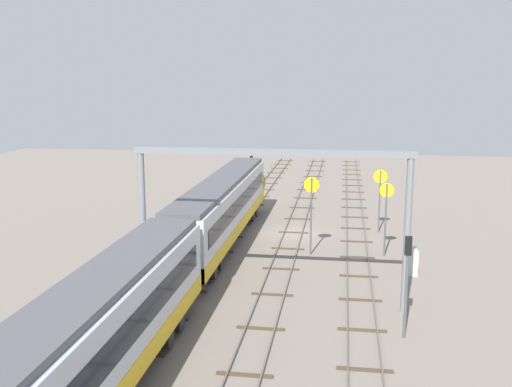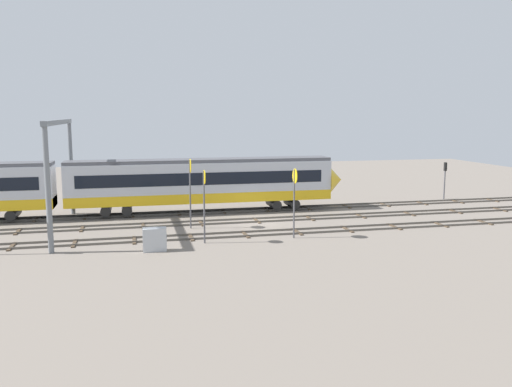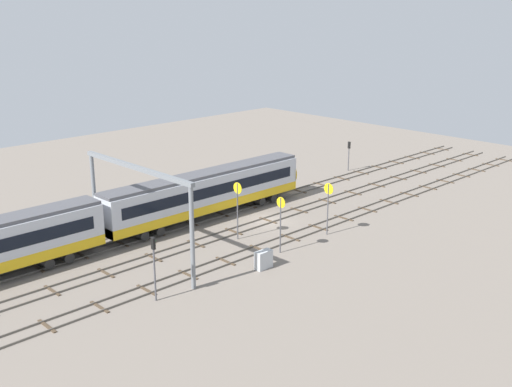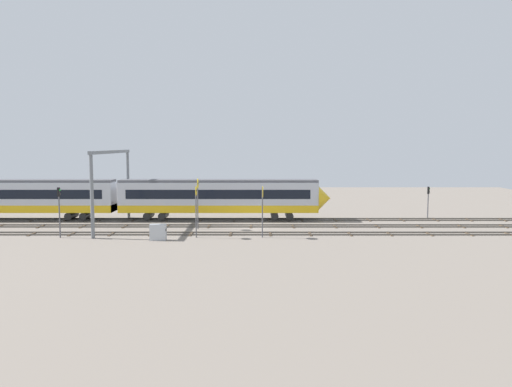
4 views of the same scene
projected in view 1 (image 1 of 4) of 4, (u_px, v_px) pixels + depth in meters
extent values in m
plane|color=slate|center=(293.00, 233.00, 47.57)|extent=(105.92, 105.92, 0.00)
cube|color=#59544C|center=(365.00, 235.00, 46.73)|extent=(89.92, 0.07, 0.16)
cube|color=#59544C|center=(347.00, 234.00, 46.94)|extent=(89.92, 0.07, 0.16)
cube|color=#473828|center=(365.00, 370.00, 25.01)|extent=(0.24, 2.40, 0.08)
cube|color=#473828|center=(362.00, 330.00, 28.98)|extent=(0.24, 2.40, 0.08)
cube|color=#473828|center=(360.00, 300.00, 32.95)|extent=(0.24, 2.40, 0.08)
cube|color=#473828|center=(359.00, 276.00, 36.92)|extent=(0.24, 2.40, 0.08)
cube|color=#473828|center=(357.00, 257.00, 40.89)|extent=(0.24, 2.40, 0.08)
cube|color=#473828|center=(356.00, 242.00, 44.86)|extent=(0.24, 2.40, 0.08)
cube|color=#473828|center=(355.00, 228.00, 48.83)|extent=(0.24, 2.40, 0.08)
cube|color=#473828|center=(355.00, 217.00, 52.79)|extent=(0.24, 2.40, 0.08)
cube|color=#473828|center=(354.00, 208.00, 56.76)|extent=(0.24, 2.40, 0.08)
cube|color=#473828|center=(354.00, 199.00, 60.73)|extent=(0.24, 2.40, 0.08)
cube|color=#473828|center=(353.00, 192.00, 64.70)|extent=(0.24, 2.40, 0.08)
cube|color=#473828|center=(353.00, 186.00, 68.67)|extent=(0.24, 2.40, 0.08)
cube|color=#473828|center=(352.00, 180.00, 72.64)|extent=(0.24, 2.40, 0.08)
cube|color=#473828|center=(352.00, 175.00, 76.61)|extent=(0.24, 2.40, 0.08)
cube|color=#473828|center=(352.00, 170.00, 80.58)|extent=(0.24, 2.40, 0.08)
cube|color=#473828|center=(351.00, 166.00, 84.55)|extent=(0.24, 2.40, 0.08)
cube|color=#473828|center=(351.00, 162.00, 88.52)|extent=(0.24, 2.40, 0.08)
cube|color=#59544C|center=(302.00, 232.00, 47.45)|extent=(89.92, 0.07, 0.16)
cube|color=#59544C|center=(285.00, 232.00, 47.66)|extent=(89.92, 0.07, 0.16)
cube|color=#473828|center=(245.00, 375.00, 24.58)|extent=(0.24, 2.40, 0.08)
cube|color=#473828|center=(261.00, 328.00, 29.18)|extent=(0.24, 2.40, 0.08)
cube|color=#473828|center=(272.00, 295.00, 33.77)|extent=(0.24, 2.40, 0.08)
cube|color=#473828|center=(281.00, 269.00, 38.37)|extent=(0.24, 2.40, 0.08)
cube|color=#473828|center=(288.00, 249.00, 42.97)|extent=(0.24, 2.40, 0.08)
cube|color=#473828|center=(293.00, 232.00, 47.56)|extent=(0.24, 2.40, 0.08)
cube|color=#473828|center=(298.00, 219.00, 52.16)|extent=(0.24, 2.40, 0.08)
cube|color=#473828|center=(302.00, 208.00, 56.75)|extent=(0.24, 2.40, 0.08)
cube|color=#473828|center=(305.00, 198.00, 61.35)|extent=(0.24, 2.40, 0.08)
cube|color=#473828|center=(308.00, 190.00, 65.95)|extent=(0.24, 2.40, 0.08)
cube|color=#473828|center=(310.00, 183.00, 70.54)|extent=(0.24, 2.40, 0.08)
cube|color=#473828|center=(313.00, 176.00, 75.14)|extent=(0.24, 2.40, 0.08)
cube|color=#473828|center=(314.00, 171.00, 79.73)|extent=(0.24, 2.40, 0.08)
cube|color=#473828|center=(316.00, 166.00, 84.33)|extent=(0.24, 2.40, 0.08)
cube|color=#473828|center=(318.00, 161.00, 88.93)|extent=(0.24, 2.40, 0.08)
cube|color=#59544C|center=(241.00, 230.00, 48.17)|extent=(89.92, 0.07, 0.16)
cube|color=#59544C|center=(224.00, 229.00, 48.38)|extent=(89.92, 0.07, 0.16)
cube|color=#473828|center=(140.00, 354.00, 26.45)|extent=(0.24, 2.40, 0.08)
cube|color=#473828|center=(167.00, 318.00, 30.42)|extent=(0.24, 2.40, 0.08)
cube|color=#473828|center=(187.00, 291.00, 34.39)|extent=(0.24, 2.40, 0.08)
cube|color=#473828|center=(204.00, 269.00, 38.36)|extent=(0.24, 2.40, 0.08)
cube|color=#473828|center=(217.00, 251.00, 42.33)|extent=(0.24, 2.40, 0.08)
cube|color=#473828|center=(228.00, 237.00, 46.30)|extent=(0.24, 2.40, 0.08)
cube|color=#473828|center=(237.00, 224.00, 50.27)|extent=(0.24, 2.40, 0.08)
cube|color=#473828|center=(245.00, 214.00, 54.24)|extent=(0.24, 2.40, 0.08)
cube|color=#473828|center=(252.00, 205.00, 58.21)|extent=(0.24, 2.40, 0.08)
cube|color=#473828|center=(258.00, 197.00, 62.18)|extent=(0.24, 2.40, 0.08)
cube|color=#473828|center=(263.00, 190.00, 66.15)|extent=(0.24, 2.40, 0.08)
cube|color=#473828|center=(268.00, 183.00, 70.12)|extent=(0.24, 2.40, 0.08)
cube|color=#473828|center=(272.00, 178.00, 74.08)|extent=(0.24, 2.40, 0.08)
cube|color=#473828|center=(276.00, 173.00, 78.05)|extent=(0.24, 2.40, 0.08)
cube|color=#473828|center=(279.00, 168.00, 82.02)|extent=(0.24, 2.40, 0.08)
cube|color=#473828|center=(282.00, 164.00, 85.99)|extent=(0.24, 2.40, 0.08)
cube|color=#473828|center=(285.00, 161.00, 89.96)|extent=(0.24, 2.40, 0.08)
cube|color=#B7BCC6|center=(223.00, 207.00, 43.91)|extent=(24.00, 2.90, 3.60)
cube|color=gold|center=(223.00, 224.00, 44.16)|extent=(24.00, 2.94, 0.90)
cube|color=#4C4C51|center=(222.00, 181.00, 43.54)|extent=(24.00, 2.50, 0.30)
cube|color=black|center=(242.00, 201.00, 43.61)|extent=(22.00, 0.04, 1.10)
cube|color=black|center=(203.00, 200.00, 44.04)|extent=(22.00, 0.04, 1.10)
cylinder|color=black|center=(195.00, 272.00, 36.00)|extent=(0.90, 2.70, 0.90)
cylinder|color=black|center=(202.00, 263.00, 37.75)|extent=(0.90, 2.70, 0.90)
cylinder|color=black|center=(239.00, 216.00, 50.92)|extent=(0.90, 2.70, 0.90)
cylinder|color=black|center=(242.00, 211.00, 52.66)|extent=(0.90, 2.70, 0.90)
cube|color=#B7BCC6|center=(73.00, 360.00, 19.82)|extent=(24.00, 2.90, 3.60)
cube|color=#4C4C51|center=(70.00, 306.00, 19.45)|extent=(24.00, 2.50, 0.30)
cube|color=black|center=(114.00, 351.00, 19.53)|extent=(22.00, 0.04, 1.10)
cube|color=black|center=(32.00, 346.00, 19.95)|extent=(22.00, 0.04, 1.10)
cylinder|color=black|center=(143.00, 337.00, 26.83)|extent=(0.90, 2.70, 0.90)
cylinder|color=black|center=(155.00, 322.00, 28.58)|extent=(0.90, 2.70, 0.90)
cone|color=gold|center=(250.00, 180.00, 56.37)|extent=(1.60, 3.24, 3.24)
cylinder|color=slate|center=(407.00, 237.00, 30.67)|extent=(0.36, 0.36, 8.22)
cylinder|color=slate|center=(143.00, 227.00, 32.75)|extent=(0.36, 0.36, 8.22)
cube|color=slate|center=(271.00, 152.00, 30.90)|extent=(0.40, 14.89, 0.35)
cylinder|color=#4C4C51|center=(311.00, 217.00, 41.19)|extent=(0.12, 0.12, 5.48)
cylinder|color=yellow|center=(312.00, 185.00, 40.80)|extent=(0.05, 1.08, 1.08)
cube|color=black|center=(312.00, 185.00, 40.83)|extent=(0.02, 0.49, 0.12)
cylinder|color=#4C4C51|center=(386.00, 220.00, 40.87)|extent=(0.12, 0.12, 5.12)
cylinder|color=yellow|center=(387.00, 190.00, 40.51)|extent=(0.05, 0.97, 0.97)
cube|color=black|center=(387.00, 190.00, 40.54)|extent=(0.02, 0.44, 0.12)
cylinder|color=#4C4C51|center=(379.00, 202.00, 47.27)|extent=(0.12, 0.12, 5.06)
cylinder|color=yellow|center=(380.00, 176.00, 46.92)|extent=(0.05, 1.08, 1.08)
cube|color=black|center=(380.00, 176.00, 46.95)|extent=(0.02, 0.49, 0.12)
cylinder|color=#4C4C51|center=(251.00, 171.00, 69.85)|extent=(0.14, 0.14, 3.03)
cube|color=black|center=(251.00, 155.00, 69.48)|extent=(0.20, 0.32, 0.90)
sphere|color=green|center=(252.00, 153.00, 69.55)|extent=(0.20, 0.20, 0.20)
sphere|color=#262626|center=(252.00, 156.00, 69.62)|extent=(0.20, 0.20, 0.20)
cylinder|color=#4C4C51|center=(406.00, 297.00, 27.84)|extent=(0.14, 0.14, 4.11)
cube|color=black|center=(408.00, 246.00, 27.37)|extent=(0.20, 0.32, 0.90)
sphere|color=green|center=(408.00, 241.00, 27.44)|extent=(0.20, 0.20, 0.20)
sphere|color=#262626|center=(408.00, 249.00, 27.51)|extent=(0.20, 0.20, 0.20)
cube|color=#B2B7BC|center=(411.00, 261.00, 37.58)|extent=(1.54, 0.73, 1.56)
cube|color=#333333|center=(410.00, 254.00, 38.29)|extent=(0.02, 0.51, 0.24)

